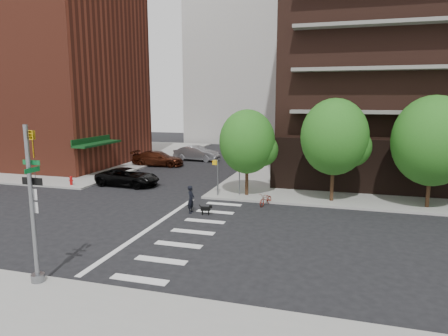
# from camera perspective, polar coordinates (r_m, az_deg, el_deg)

# --- Properties ---
(ground) EXTENTS (120.00, 120.00, 0.00)m
(ground) POSITION_cam_1_polar(r_m,az_deg,el_deg) (22.97, -11.56, -8.26)
(ground) COLOR black
(ground) RESTS_ON ground
(sidewalk_ne) EXTENTS (39.00, 33.00, 0.15)m
(sidewalk_ne) POSITION_cam_1_polar(r_m,az_deg,el_deg) (44.50, 29.17, -0.47)
(sidewalk_ne) COLOR gray
(sidewalk_ne) RESTS_ON ground
(sidewalk_nw) EXTENTS (31.00, 33.00, 0.15)m
(sidewalk_nw) POSITION_cam_1_polar(r_m,az_deg,el_deg) (55.60, -22.78, 1.83)
(sidewalk_nw) COLOR gray
(sidewalk_nw) RESTS_ON ground
(crosswalk) EXTENTS (3.85, 13.00, 0.01)m
(crosswalk) POSITION_cam_1_polar(r_m,az_deg,el_deg) (22.06, -6.42, -8.87)
(crosswalk) COLOR silver
(crosswalk) RESTS_ON ground
(midrise_nw) EXTENTS (21.40, 15.50, 20.00)m
(midrise_nw) POSITION_cam_1_polar(r_m,az_deg,el_deg) (49.44, -25.33, 12.48)
(midrise_nw) COLOR maroon
(midrise_nw) RESTS_ON sidewalk_nw
(tree_a) EXTENTS (4.00, 4.00, 5.90)m
(tree_a) POSITION_cam_1_polar(r_m,az_deg,el_deg) (28.64, 3.33, 3.77)
(tree_a) COLOR #301E11
(tree_a) RESTS_ON sidewalk_ne
(tree_b) EXTENTS (4.50, 4.50, 6.65)m
(tree_b) POSITION_cam_1_polar(r_m,az_deg,el_deg) (27.88, 15.48, 4.30)
(tree_b) COLOR #301E11
(tree_b) RESTS_ON sidewalk_ne
(tree_c) EXTENTS (5.00, 5.00, 6.80)m
(tree_c) POSITION_cam_1_polar(r_m,az_deg,el_deg) (28.45, 27.65, 3.44)
(tree_c) COLOR #301E11
(tree_c) RESTS_ON sidewalk_ne
(traffic_signal) EXTENTS (0.90, 0.75, 6.00)m
(traffic_signal) POSITION_cam_1_polar(r_m,az_deg,el_deg) (16.56, -25.55, -6.39)
(traffic_signal) COLOR slate
(traffic_signal) RESTS_ON sidewalk_s
(pedestrian_signal) EXTENTS (2.18, 0.67, 2.60)m
(pedestrian_signal) POSITION_cam_1_polar(r_m,az_deg,el_deg) (28.82, -0.24, -0.58)
(pedestrian_signal) COLOR slate
(pedestrian_signal) RESTS_ON sidewalk_ne
(fire_hydrant) EXTENTS (0.24, 0.24, 0.73)m
(fire_hydrant) POSITION_cam_1_polar(r_m,az_deg,el_deg) (34.77, -21.01, -1.62)
(fire_hydrant) COLOR #A50C0C
(fire_hydrant) RESTS_ON sidewalk_nw
(parking_meter) EXTENTS (0.10, 0.08, 1.32)m
(parking_meter) POSITION_cam_1_polar(r_m,az_deg,el_deg) (36.91, -25.39, -0.65)
(parking_meter) COLOR black
(parking_meter) RESTS_ON sidewalk_nw
(parked_car_black) EXTENTS (2.68, 5.36, 1.46)m
(parked_car_black) POSITION_cam_1_polar(r_m,az_deg,el_deg) (33.76, -13.57, -1.26)
(parked_car_black) COLOR black
(parked_car_black) RESTS_ON ground
(parked_car_maroon) EXTENTS (2.72, 5.69, 1.60)m
(parked_car_maroon) POSITION_cam_1_polar(r_m,az_deg,el_deg) (43.18, -9.41, 1.35)
(parked_car_maroon) COLOR #3E180C
(parked_car_maroon) RESTS_ON ground
(parked_car_silver) EXTENTS (2.11, 5.35, 1.73)m
(parked_car_silver) POSITION_cam_1_polar(r_m,az_deg,el_deg) (46.38, -3.92, 2.12)
(parked_car_silver) COLOR #9B9CA1
(parked_car_silver) RESTS_ON ground
(scooter) EXTENTS (1.01, 1.71, 0.85)m
(scooter) POSITION_cam_1_polar(r_m,az_deg,el_deg) (26.99, 6.00, -4.45)
(scooter) COLOR maroon
(scooter) RESTS_ON ground
(dog_walker) EXTENTS (0.65, 0.45, 1.73)m
(dog_walker) POSITION_cam_1_polar(r_m,az_deg,el_deg) (25.11, -4.74, -4.47)
(dog_walker) COLOR black
(dog_walker) RESTS_ON ground
(dog) EXTENTS (0.72, 0.30, 0.60)m
(dog) POSITION_cam_1_polar(r_m,az_deg,el_deg) (24.76, -2.57, -5.83)
(dog) COLOR black
(dog) RESTS_ON ground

